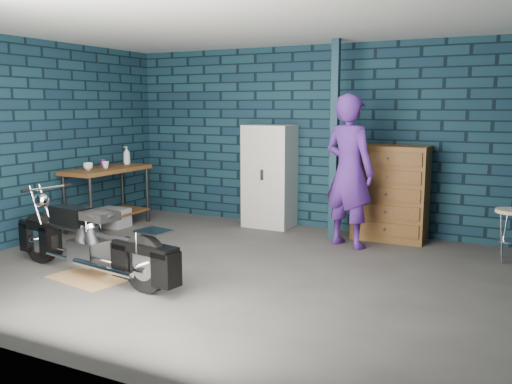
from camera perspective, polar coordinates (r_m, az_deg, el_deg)
ground at (r=6.15m, az=-2.89°, el=-8.19°), size 6.00×6.00×0.00m
room_walls at (r=6.36m, az=-0.52°, el=9.80°), size 6.02×5.01×2.71m
support_post at (r=7.45m, az=8.24°, el=5.34°), size 0.10×0.10×2.70m
workbench at (r=8.43m, az=-15.31°, el=-0.60°), size 0.60×1.40×0.91m
drip_mat at (r=6.15m, az=-16.82°, el=-8.52°), size 0.92×0.75×0.01m
motorcycle at (r=6.03m, az=-17.02°, el=-4.38°), size 2.16×0.89×0.92m
person at (r=7.07m, az=9.76°, el=2.15°), size 0.84×0.69×1.97m
storage_bin at (r=8.52m, az=-14.81°, el=-2.61°), size 0.46×0.33×0.29m
locker at (r=8.17m, az=1.41°, el=1.66°), size 0.72×0.51×1.54m
tool_chest at (r=7.60m, az=13.97°, el=-0.10°), size 0.97×0.54×1.29m
shop_stool at (r=7.04m, az=25.09°, el=-4.18°), size 0.37×0.37×0.63m
cup_a at (r=8.16m, az=-17.26°, el=2.61°), size 0.18×0.18×0.11m
cup_b at (r=8.32m, az=-15.55°, el=2.79°), size 0.11×0.11×0.10m
mug_purple at (r=8.55m, az=-15.79°, el=2.98°), size 0.08×0.08×0.11m
bottle at (r=8.76m, az=-13.45°, el=3.76°), size 0.14×0.14×0.28m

